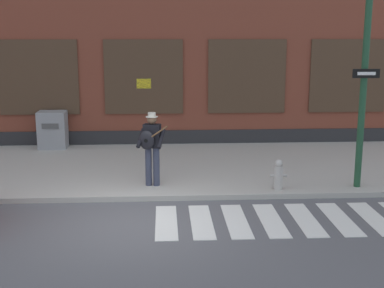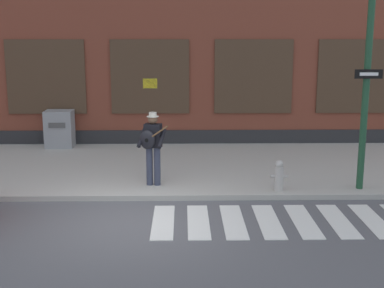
{
  "view_description": "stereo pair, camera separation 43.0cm",
  "coord_description": "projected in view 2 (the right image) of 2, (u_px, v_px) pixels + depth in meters",
  "views": [
    {
      "loc": [
        0.58,
        -9.84,
        3.68
      ],
      "look_at": [
        1.21,
        1.58,
        1.21
      ],
      "focal_mm": 50.0,
      "sensor_mm": 36.0,
      "label": 1
    },
    {
      "loc": [
        1.01,
        -9.85,
        3.68
      ],
      "look_at": [
        1.21,
        1.58,
        1.21
      ],
      "focal_mm": 50.0,
      "sensor_mm": 36.0,
      "label": 2
    }
  ],
  "objects": [
    {
      "name": "ground_plane",
      "position": [
        131.0,
        222.0,
        10.39
      ],
      "size": [
        160.0,
        160.0,
        0.0
      ],
      "primitive_type": "plane",
      "color": "#56565B"
    },
    {
      "name": "sidewalk",
      "position": [
        145.0,
        167.0,
        14.27
      ],
      "size": [
        28.0,
        5.42,
        0.12
      ],
      "color": "#ADAAA3",
      "rests_on": "ground"
    },
    {
      "name": "crosswalk",
      "position": [
        286.0,
        221.0,
        10.41
      ],
      "size": [
        5.2,
        1.9,
        0.01
      ],
      "color": "silver",
      "rests_on": "ground"
    },
    {
      "name": "busker",
      "position": [
        152.0,
        144.0,
        12.19
      ],
      "size": [
        0.72,
        0.63,
        1.71
      ],
      "color": "#33384C",
      "rests_on": "sidewalk"
    },
    {
      "name": "utility_box",
      "position": [
        60.0,
        129.0,
        16.3
      ],
      "size": [
        0.83,
        0.66,
        1.13
      ],
      "color": "gray",
      "rests_on": "sidewalk"
    },
    {
      "name": "fire_hydrant",
      "position": [
        279.0,
        176.0,
        11.93
      ],
      "size": [
        0.38,
        0.2,
        0.7
      ],
      "color": "#B2ADA8",
      "rests_on": "sidewalk"
    }
  ]
}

